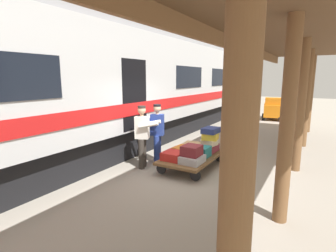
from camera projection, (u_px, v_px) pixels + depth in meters
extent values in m
plane|color=gray|center=(195.00, 172.00, 6.92)|extent=(60.00, 60.00, 0.00)
cylinder|color=brown|center=(310.00, 94.00, 11.67)|extent=(0.24, 0.24, 3.40)
cylinder|color=brown|center=(307.00, 99.00, 9.20)|extent=(0.24, 0.24, 3.40)
cylinder|color=brown|center=(300.00, 107.00, 6.73)|extent=(0.24, 0.24, 3.40)
cylinder|color=brown|center=(287.00, 124.00, 4.25)|extent=(0.24, 0.24, 3.40)
cylinder|color=brown|center=(236.00, 188.00, 1.78)|extent=(0.24, 0.24, 3.40)
cube|color=#4E3520|center=(303.00, 24.00, 5.17)|extent=(3.20, 15.35, 0.16)
cube|color=brown|center=(226.00, 41.00, 5.98)|extent=(0.08, 15.35, 0.30)
cube|color=silver|center=(96.00, 80.00, 8.19)|extent=(3.00, 20.58, 2.90)
cube|color=black|center=(99.00, 140.00, 8.54)|extent=(2.55, 19.55, 0.90)
cube|color=#99999E|center=(94.00, 28.00, 7.91)|extent=(2.76, 20.17, 0.20)
cube|color=red|center=(136.00, 109.00, 7.59)|extent=(0.03, 20.17, 0.36)
cube|color=black|center=(220.00, 77.00, 13.54)|extent=(0.02, 2.26, 0.84)
cube|color=black|center=(190.00, 77.00, 10.48)|extent=(0.02, 2.26, 0.84)
cube|color=black|center=(2.00, 77.00, 4.36)|extent=(0.02, 2.26, 0.84)
cube|color=black|center=(134.00, 95.00, 7.54)|extent=(0.12, 1.10, 2.00)
cube|color=brown|center=(192.00, 157.00, 7.20)|extent=(1.19, 2.14, 0.07)
cylinder|color=black|center=(195.00, 176.00, 6.27)|extent=(0.27, 0.05, 0.27)
cylinder|color=black|center=(161.00, 169.00, 6.75)|extent=(0.27, 0.05, 0.27)
cylinder|color=black|center=(219.00, 157.00, 7.72)|extent=(0.27, 0.05, 0.27)
cylinder|color=black|center=(190.00, 153.00, 8.20)|extent=(0.27, 0.05, 0.27)
cube|color=#AD231E|center=(173.00, 156.00, 6.81)|extent=(0.52, 0.53, 0.21)
cube|color=#9EA0A5|center=(192.00, 159.00, 6.55)|extent=(0.51, 0.58, 0.18)
cube|color=#CC6B23|center=(184.00, 150.00, 7.31)|extent=(0.55, 0.58, 0.20)
cube|color=tan|center=(193.00, 146.00, 7.81)|extent=(0.55, 0.52, 0.19)
cube|color=maroon|center=(210.00, 148.00, 7.55)|extent=(0.38, 0.63, 0.20)
cube|color=#1E666B|center=(202.00, 152.00, 7.04)|extent=(0.41, 0.47, 0.29)
cube|color=beige|center=(210.00, 142.00, 7.49)|extent=(0.41, 0.43, 0.17)
cube|color=gold|center=(210.00, 136.00, 7.45)|extent=(0.48, 0.49, 0.19)
cube|color=maroon|center=(192.00, 150.00, 6.55)|extent=(0.44, 0.47, 0.25)
cube|color=navy|center=(211.00, 130.00, 7.41)|extent=(0.42, 0.55, 0.15)
cylinder|color=navy|center=(158.00, 148.00, 7.67)|extent=(0.16, 0.16, 0.82)
cylinder|color=navy|center=(157.00, 150.00, 7.48)|extent=(0.16, 0.16, 0.82)
cube|color=navy|center=(157.00, 125.00, 7.45)|extent=(0.41, 0.32, 0.60)
cylinder|color=tan|center=(157.00, 113.00, 7.39)|extent=(0.09, 0.09, 0.06)
sphere|color=tan|center=(157.00, 108.00, 7.36)|extent=(0.22, 0.22, 0.22)
cylinder|color=black|center=(157.00, 105.00, 7.35)|extent=(0.21, 0.21, 0.06)
cylinder|color=navy|center=(151.00, 120.00, 7.63)|extent=(0.53, 0.26, 0.21)
cylinder|color=navy|center=(148.00, 122.00, 7.32)|extent=(0.53, 0.26, 0.21)
cylinder|color=#332D28|center=(141.00, 154.00, 7.07)|extent=(0.16, 0.16, 0.82)
cylinder|color=#332D28|center=(143.00, 152.00, 7.26)|extent=(0.16, 0.16, 0.82)
cube|color=silver|center=(142.00, 128.00, 7.04)|extent=(0.41, 0.33, 0.60)
cylinder|color=tan|center=(142.00, 115.00, 6.98)|extent=(0.09, 0.09, 0.06)
sphere|color=tan|center=(142.00, 110.00, 6.95)|extent=(0.22, 0.22, 0.22)
cylinder|color=#332D28|center=(142.00, 107.00, 6.94)|extent=(0.21, 0.21, 0.06)
cylinder|color=silver|center=(148.00, 125.00, 6.82)|extent=(0.53, 0.27, 0.21)
cylinder|color=silver|center=(151.00, 123.00, 7.13)|extent=(0.53, 0.27, 0.21)
cube|color=orange|center=(274.00, 110.00, 15.43)|extent=(1.37, 1.86, 0.70)
cube|color=orange|center=(273.00, 102.00, 15.04)|extent=(1.01, 0.84, 0.50)
cylinder|color=black|center=(280.00, 118.00, 14.76)|extent=(0.12, 0.40, 0.40)
cylinder|color=black|center=(263.00, 117.00, 15.20)|extent=(0.12, 0.40, 0.40)
cylinder|color=black|center=(283.00, 115.00, 15.78)|extent=(0.12, 0.40, 0.40)
cylinder|color=black|center=(267.00, 114.00, 16.22)|extent=(0.12, 0.40, 0.40)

